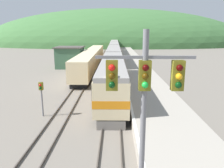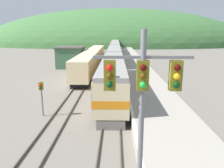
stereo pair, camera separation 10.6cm
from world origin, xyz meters
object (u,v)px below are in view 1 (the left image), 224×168
at_px(express_train_lead_car, 113,76).
at_px(signal_post_siding, 41,92).
at_px(carriage_fourth, 114,45).
at_px(signal_mast_main, 144,101).
at_px(siding_train, 92,59).
at_px(carriage_third, 114,49).
at_px(carriage_second, 114,56).

xyz_separation_m(express_train_lead_car, signal_post_siding, (-6.39, -7.72, 0.05)).
relative_size(carriage_fourth, signal_mast_main, 2.79).
bearing_deg(siding_train, carriage_third, 79.61).
height_order(carriage_third, carriage_fourth, same).
xyz_separation_m(express_train_lead_car, siding_train, (-4.69, 19.66, -0.36)).
xyz_separation_m(express_train_lead_car, carriage_third, (0.00, 45.26, -0.01)).
height_order(carriage_third, siding_train, carriage_third).
height_order(carriage_third, signal_post_siding, carriage_third).
height_order(express_train_lead_car, siding_train, express_train_lead_car).
distance_m(siding_train, signal_post_siding, 27.44).
xyz_separation_m(carriage_second, carriage_third, (0.00, 22.44, 0.00)).
relative_size(carriage_third, carriage_fourth, 1.00).
xyz_separation_m(express_train_lead_car, carriage_fourth, (0.00, 67.70, -0.01)).
bearing_deg(signal_mast_main, express_train_lead_car, 93.81).
bearing_deg(signal_mast_main, siding_train, 98.70).
relative_size(express_train_lead_car, signal_post_siding, 6.67).
bearing_deg(express_train_lead_car, carriage_second, 90.00).
xyz_separation_m(carriage_fourth, signal_mast_main, (1.30, -87.23, 3.01)).
relative_size(carriage_third, signal_mast_main, 2.79).
bearing_deg(carriage_second, signal_mast_main, -88.24).
relative_size(carriage_second, siding_train, 0.59).
bearing_deg(signal_mast_main, carriage_third, 91.15).
distance_m(carriage_second, carriage_third, 22.44).
relative_size(carriage_fourth, siding_train, 0.59).
xyz_separation_m(carriage_fourth, signal_post_siding, (-6.39, -75.42, 0.06)).
distance_m(signal_mast_main, signal_post_siding, 14.40).
height_order(express_train_lead_car, signal_post_siding, express_train_lead_car).
bearing_deg(siding_train, carriage_fourth, 84.42).
relative_size(carriage_second, carriage_third, 1.00).
bearing_deg(siding_train, carriage_second, 33.99).
bearing_deg(express_train_lead_car, siding_train, 103.43).
distance_m(express_train_lead_car, siding_train, 20.22).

